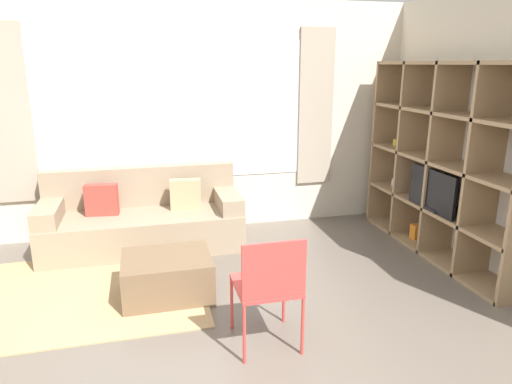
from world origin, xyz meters
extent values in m
cube|color=beige|center=(0.00, 3.36, 1.35)|extent=(6.88, 0.07, 2.70)
cube|color=white|center=(0.00, 3.32, 1.45)|extent=(3.13, 0.01, 1.60)
cube|color=#B2A38E|center=(-1.73, 3.31, 1.45)|extent=(0.44, 0.03, 1.90)
cube|color=#B2A38E|center=(1.73, 3.31, 1.45)|extent=(0.44, 0.03, 1.90)
cube|color=beige|center=(2.88, 1.66, 1.35)|extent=(0.07, 4.53, 2.70)
cube|color=tan|center=(-1.19, 1.89, 0.01)|extent=(2.54, 1.67, 0.01)
cube|color=silver|center=(2.83, 1.95, 1.00)|extent=(0.02, 2.30, 2.01)
cube|color=#997A56|center=(2.63, 1.37, 1.00)|extent=(0.42, 0.04, 2.01)
cube|color=#997A56|center=(2.63, 1.95, 1.00)|extent=(0.42, 0.04, 2.01)
cube|color=#997A56|center=(2.63, 2.52, 1.00)|extent=(0.42, 0.04, 2.01)
cube|color=#997A56|center=(2.63, 3.10, 1.00)|extent=(0.42, 0.04, 2.01)
cube|color=#997A56|center=(2.63, 1.95, 0.02)|extent=(0.42, 2.30, 0.04)
cube|color=#997A56|center=(2.63, 1.95, 0.50)|extent=(0.42, 2.30, 0.04)
cube|color=#997A56|center=(2.63, 1.95, 1.00)|extent=(0.42, 2.30, 0.04)
cube|color=#997A56|center=(2.63, 1.95, 1.50)|extent=(0.42, 2.30, 0.04)
cube|color=#997A56|center=(2.63, 1.95, 1.99)|extent=(0.42, 2.30, 0.04)
cube|color=black|center=(2.46, 1.86, 0.73)|extent=(0.04, 0.73, 0.43)
cube|color=black|center=(2.48, 1.86, 0.53)|extent=(0.10, 0.24, 0.03)
cube|color=orange|center=(2.61, 2.27, 0.12)|extent=(0.11, 0.11, 0.16)
cylinder|color=red|center=(2.61, 2.77, 0.07)|extent=(0.06, 0.06, 0.06)
cylinder|color=white|center=(2.61, 2.82, 0.56)|extent=(0.06, 0.06, 0.09)
cube|color=gold|center=(2.61, 2.84, 1.06)|extent=(0.07, 0.07, 0.08)
cylinder|color=red|center=(2.61, 2.79, 0.58)|extent=(0.05, 0.05, 0.13)
cube|color=gray|center=(-0.43, 2.85, 0.20)|extent=(2.13, 0.85, 0.40)
cube|color=gray|center=(-0.43, 3.18, 0.63)|extent=(2.13, 0.18, 0.45)
cube|color=gray|center=(-1.37, 2.85, 0.49)|extent=(0.24, 0.79, 0.18)
cube|color=gray|center=(0.52, 2.85, 0.49)|extent=(0.24, 0.79, 0.18)
cube|color=tan|center=(0.05, 2.90, 0.57)|extent=(0.35, 0.15, 0.34)
cube|color=#AD3D33|center=(-0.85, 2.90, 0.57)|extent=(0.35, 0.16, 0.34)
cube|color=brown|center=(-0.24, 1.67, 0.18)|extent=(0.76, 0.62, 0.37)
cylinder|color=#CC3D38|center=(0.62, 1.02, 0.22)|extent=(0.02, 0.02, 0.44)
cylinder|color=#CC3D38|center=(0.20, 1.02, 0.22)|extent=(0.02, 0.02, 0.44)
cylinder|color=#CC3D38|center=(0.62, 0.58, 0.22)|extent=(0.02, 0.02, 0.44)
cylinder|color=#CC3D38|center=(0.20, 0.58, 0.22)|extent=(0.02, 0.02, 0.44)
cube|color=#CC3D38|center=(0.41, 0.80, 0.45)|extent=(0.44, 0.46, 0.02)
cube|color=#CC3D38|center=(0.41, 0.59, 0.66)|extent=(0.44, 0.02, 0.40)
camera|label=1|loc=(-0.38, -2.05, 1.98)|focal=32.00mm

